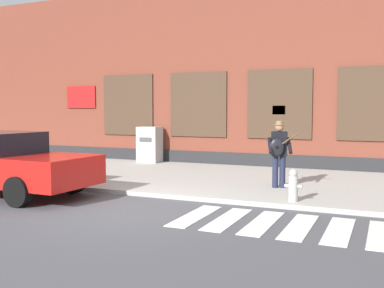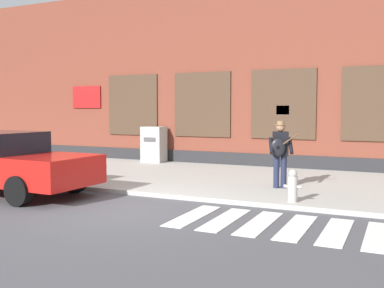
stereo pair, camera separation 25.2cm
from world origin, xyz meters
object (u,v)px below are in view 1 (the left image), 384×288
(fire_hydrant, at_px, (293,186))
(utility_box, at_px, (150,144))
(red_car, at_px, (4,163))
(busker, at_px, (279,150))

(fire_hydrant, bearing_deg, utility_box, 140.91)
(red_car, bearing_deg, busker, 26.76)
(red_car, xyz_separation_m, fire_hydrant, (6.72, 1.48, -0.32))
(busker, height_order, fire_hydrant, busker)
(red_car, height_order, fire_hydrant, red_car)
(red_car, relative_size, busker, 2.77)
(utility_box, bearing_deg, fire_hydrant, -39.09)
(red_car, xyz_separation_m, busker, (6.05, 3.05, 0.29))
(fire_hydrant, bearing_deg, red_car, -167.56)
(red_car, distance_m, busker, 6.78)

